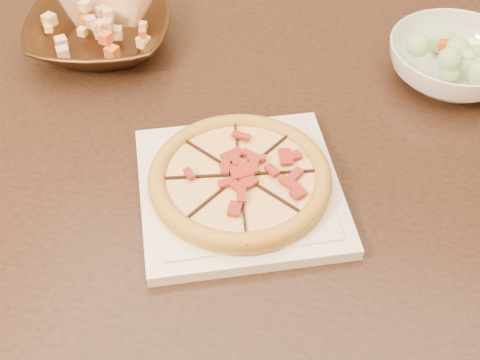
{
  "coord_description": "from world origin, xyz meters",
  "views": [
    {
      "loc": [
        0.13,
        -0.82,
        1.45
      ],
      "look_at": [
        -0.01,
        -0.19,
        0.78
      ],
      "focal_mm": 50.0,
      "sensor_mm": 36.0,
      "label": 1
    }
  ],
  "objects_px": {
    "dining_table": "(216,153)",
    "pizza": "(240,178)",
    "salad_bowl": "(454,62)",
    "bronze_bowl": "(100,33)",
    "plate": "(240,190)"
  },
  "relations": [
    {
      "from": "bronze_bowl",
      "to": "salad_bowl",
      "type": "distance_m",
      "value": 0.61
    },
    {
      "from": "dining_table",
      "to": "salad_bowl",
      "type": "relative_size",
      "value": 6.96
    },
    {
      "from": "dining_table",
      "to": "plate",
      "type": "bearing_deg",
      "value": -64.2
    },
    {
      "from": "dining_table",
      "to": "salad_bowl",
      "type": "distance_m",
      "value": 0.43
    },
    {
      "from": "salad_bowl",
      "to": "plate",
      "type": "bearing_deg",
      "value": -129.91
    },
    {
      "from": "dining_table",
      "to": "pizza",
      "type": "xyz_separation_m",
      "value": [
        0.08,
        -0.17,
        0.12
      ]
    },
    {
      "from": "plate",
      "to": "pizza",
      "type": "xyz_separation_m",
      "value": [
        -0.0,
        0.0,
        0.02
      ]
    },
    {
      "from": "dining_table",
      "to": "plate",
      "type": "xyz_separation_m",
      "value": [
        0.08,
        -0.17,
        0.1
      ]
    },
    {
      "from": "dining_table",
      "to": "salad_bowl",
      "type": "height_order",
      "value": "salad_bowl"
    },
    {
      "from": "pizza",
      "to": "salad_bowl",
      "type": "bearing_deg",
      "value": 50.09
    },
    {
      "from": "dining_table",
      "to": "pizza",
      "type": "height_order",
      "value": "pizza"
    },
    {
      "from": "pizza",
      "to": "salad_bowl",
      "type": "relative_size",
      "value": 1.15
    },
    {
      "from": "plate",
      "to": "bronze_bowl",
      "type": "distance_m",
      "value": 0.44
    },
    {
      "from": "bronze_bowl",
      "to": "plate",
      "type": "bearing_deg",
      "value": -42.42
    },
    {
      "from": "pizza",
      "to": "bronze_bowl",
      "type": "relative_size",
      "value": 1.01
    }
  ]
}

